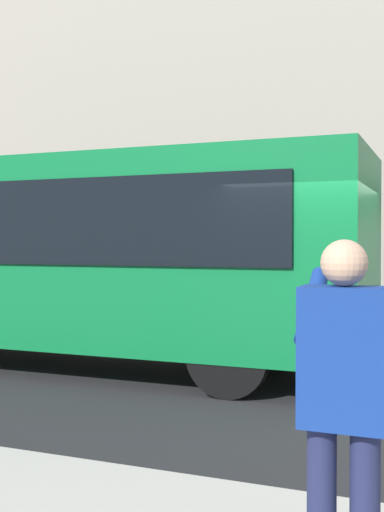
{
  "coord_description": "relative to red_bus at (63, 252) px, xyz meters",
  "views": [
    {
      "loc": [
        -1.19,
        7.76,
        1.84
      ],
      "look_at": [
        2.23,
        -0.7,
        1.64
      ],
      "focal_mm": 44.88,
      "sensor_mm": 36.0,
      "label": 1
    }
  ],
  "objects": [
    {
      "name": "ground_plane",
      "position": [
        -4.25,
        0.46,
        -1.68
      ],
      "size": [
        60.0,
        60.0,
        0.0
      ],
      "primitive_type": "plane",
      "color": "#232326"
    },
    {
      "name": "red_bus",
      "position": [
        0.0,
        0.0,
        0.0
      ],
      "size": [
        9.05,
        2.54,
        3.08
      ],
      "color": "#0F7238",
      "rests_on": "ground_plane"
    },
    {
      "name": "pedestrian_photographer",
      "position": [
        -4.99,
        5.2,
        -0.54
      ],
      "size": [
        0.53,
        0.52,
        1.7
      ],
      "color": "#1E2347",
      "rests_on": "sidewalk_curb"
    }
  ]
}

